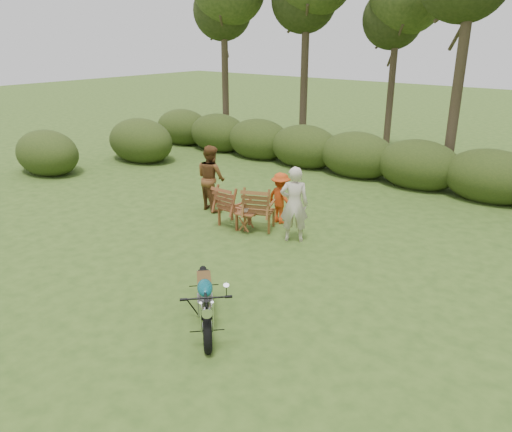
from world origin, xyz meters
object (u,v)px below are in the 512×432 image
Objects in this scene: motorcycle at (206,321)px; cup at (246,210)px; adult_b at (212,209)px; child at (280,222)px; lawn_chair_right at (259,229)px; lawn_chair_left at (234,225)px; adult_a at (293,240)px; side_table at (246,222)px.

motorcycle is 3.87m from cup.
adult_b is 1.36× the size of child.
lawn_chair_right is 1.04× the size of lawn_chair_left.
lawn_chair_right is at bearing -163.18° from lawn_chair_left.
cup is at bearing -19.95° from adult_a.
child is at bearing -132.50° from lawn_chair_left.
side_table is 1.85m from adult_b.
lawn_chair_right is 0.43m from side_table.
cup is 0.08× the size of adult_a.
motorcycle is 4.61m from child.
lawn_chair_left is at bearing 59.67° from child.
lawn_chair_right reaches higher than lawn_chair_left.
adult_b is at bearing 20.72° from child.
motorcycle is 3.84m from side_table.
adult_a is at bearing -174.89° from adult_b.
cup reaches higher than motorcycle.
child is at bearing 155.01° from motorcycle.
lawn_chair_left is at bearing -6.82° from lawn_chair_right.
adult_a is (1.13, 0.27, -0.52)m from cup.
adult_a is 1.00× the size of adult_b.
motorcycle is 14.10× the size of cup.
child reaches higher than lawn_chair_left.
lawn_chair_left is 0.81× the size of child.
side_table is at bearing 163.85° from motorcycle.
lawn_chair_right is at bearing 70.30° from cup.
lawn_chair_right is 0.85× the size of child.
lawn_chair_right is 7.61× the size of cup.
lawn_chair_right is 1.85m from adult_b.
adult_b is at bearing -41.26° from adult_a.
cup is at bearing 46.09° from lawn_chair_right.
adult_a is (1.62, 0.11, 0.00)m from lawn_chair_left.
motorcycle is at bearing -59.82° from side_table.
lawn_chair_left is 0.57m from side_table.
motorcycle is 1.15× the size of adult_b.
side_table is (-1.93, 3.31, 0.24)m from motorcycle.
motorcycle is at bearing 69.45° from adult_a.
lawn_chair_left is 1.11m from child.
lawn_chair_left is 1.62m from adult_a.
adult_a reaches higher than child.
motorcycle is 3.67m from adult_a.
lawn_chair_left is 7.31× the size of cup.
side_table is at bearing 47.33° from lawn_chair_right.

